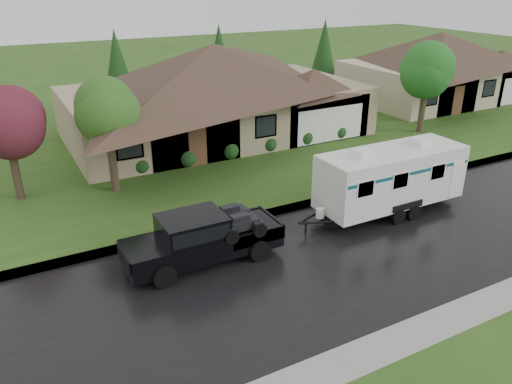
{
  "coord_description": "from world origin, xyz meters",
  "views": [
    {
      "loc": [
        -10.44,
        -14.64,
        9.54
      ],
      "look_at": [
        -1.5,
        2.0,
        1.31
      ],
      "focal_mm": 35.0,
      "sensor_mm": 36.0,
      "label": 1
    }
  ],
  "objects": [
    {
      "name": "road",
      "position": [
        0.0,
        -2.0,
        0.01
      ],
      "size": [
        140.0,
        8.0,
        0.01
      ],
      "primitive_type": "cube",
      "color": "black",
      "rests_on": "ground"
    },
    {
      "name": "travel_trailer",
      "position": [
        4.0,
        0.05,
        1.66
      ],
      "size": [
        6.96,
        2.45,
        3.12
      ],
      "color": "silver",
      "rests_on": "ground"
    },
    {
      "name": "shrub_row",
      "position": [
        2.0,
        9.3,
        0.65
      ],
      "size": [
        13.6,
        1.0,
        1.0
      ],
      "color": "#143814",
      "rests_on": "lawn"
    },
    {
      "name": "lawn",
      "position": [
        0.0,
        15.0,
        0.07
      ],
      "size": [
        140.0,
        26.0,
        0.15
      ],
      "primitive_type": "cube",
      "color": "#2B4D18",
      "rests_on": "ground"
    },
    {
      "name": "tree_left_green",
      "position": [
        -5.99,
        7.7,
        3.88
      ],
      "size": [
        3.25,
        3.25,
        5.38
      ],
      "color": "#382B1E",
      "rests_on": "lawn"
    },
    {
      "name": "house_main",
      "position": [
        2.29,
        13.84,
        3.59
      ],
      "size": [
        19.44,
        10.8,
        6.9
      ],
      "color": "gray",
      "rests_on": "lawn"
    },
    {
      "name": "curb",
      "position": [
        0.0,
        2.25,
        0.07
      ],
      "size": [
        140.0,
        0.5,
        0.15
      ],
      "primitive_type": "cube",
      "color": "gray",
      "rests_on": "ground"
    },
    {
      "name": "tree_right_green",
      "position": [
        13.87,
        8.01,
        4.0
      ],
      "size": [
        3.35,
        3.35,
        5.55
      ],
      "color": "#382B1E",
      "rests_on": "lawn"
    },
    {
      "name": "tree_red",
      "position": [
        -10.06,
        8.84,
        3.58
      ],
      "size": [
        2.99,
        2.99,
        4.94
      ],
      "color": "#382B1E",
      "rests_on": "lawn"
    },
    {
      "name": "pickup_truck",
      "position": [
        -4.8,
        0.05,
        1.01
      ],
      "size": [
        5.65,
        2.15,
        1.88
      ],
      "color": "black",
      "rests_on": "ground"
    },
    {
      "name": "house_neighbor",
      "position": [
        22.27,
        14.34,
        3.32
      ],
      "size": [
        15.12,
        9.72,
        6.45
      ],
      "color": "#BEB28D",
      "rests_on": "lawn"
    },
    {
      "name": "ground",
      "position": [
        0.0,
        0.0,
        0.0
      ],
      "size": [
        140.0,
        140.0,
        0.0
      ],
      "primitive_type": "plane",
      "color": "#2B4D18",
      "rests_on": "ground"
    }
  ]
}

